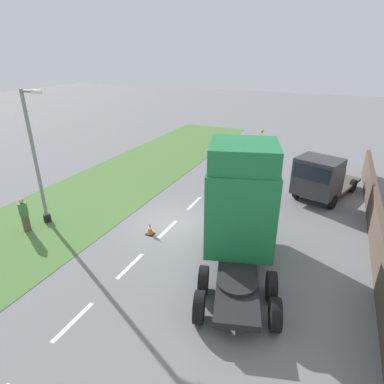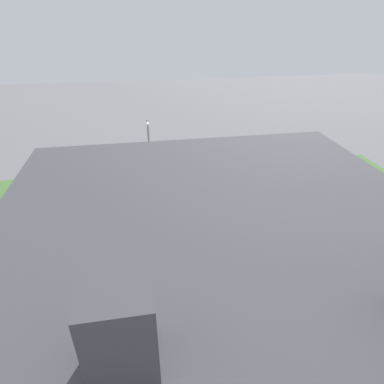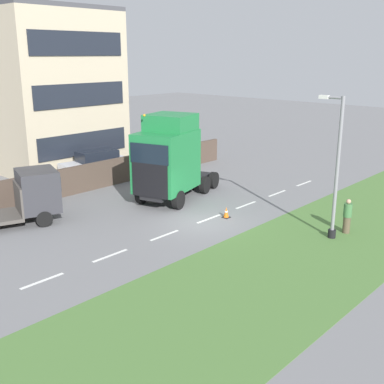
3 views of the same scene
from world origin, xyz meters
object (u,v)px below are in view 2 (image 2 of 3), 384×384
(lorry_cab, at_px, (174,219))
(traffic_cone_lead, at_px, (169,213))
(lamp_post, at_px, (150,158))
(pedestrian, at_px, (140,178))
(flatbed_truck, at_px, (290,245))
(parked_car, at_px, (189,323))

(lorry_cab, relative_size, traffic_cone_lead, 11.84)
(lorry_cab, height_order, lamp_post, lamp_post)
(lamp_post, relative_size, traffic_cone_lead, 11.17)
(lamp_post, bearing_deg, lorry_cab, 6.11)
(lamp_post, xyz_separation_m, pedestrian, (-0.28, -1.04, -2.12))
(lorry_cab, relative_size, flatbed_truck, 1.21)
(lorry_cab, bearing_deg, parked_car, -17.27)
(flatbed_truck, height_order, lamp_post, lamp_post)
(lamp_post, height_order, traffic_cone_lead, lamp_post)
(flatbed_truck, relative_size, pedestrian, 3.40)
(lamp_post, relative_size, pedestrian, 3.86)
(lorry_cab, xyz_separation_m, traffic_cone_lead, (-4.26, 0.05, -2.21))
(lorry_cab, bearing_deg, pedestrian, 175.59)
(flatbed_truck, bearing_deg, traffic_cone_lead, 65.71)
(lorry_cab, xyz_separation_m, lamp_post, (-9.58, -1.02, 0.44))
(parked_car, bearing_deg, traffic_cone_lead, -172.56)
(flatbed_truck, xyz_separation_m, lamp_post, (-12.18, -8.27, 1.54))
(flatbed_truck, distance_m, traffic_cone_lead, 10.01)
(pedestrian, relative_size, traffic_cone_lead, 2.89)
(flatbed_truck, distance_m, parked_car, 8.61)
(parked_car, bearing_deg, flatbed_truck, 129.35)
(parked_car, height_order, traffic_cone_lead, parked_car)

